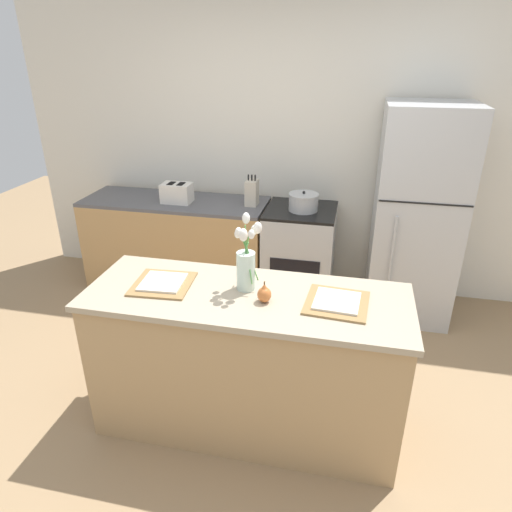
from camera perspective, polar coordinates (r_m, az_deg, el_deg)
ground_plane at (r=3.07m, az=-1.07°, el=-19.85°), size 10.00×10.00×0.00m
back_wall at (r=4.23m, az=5.27°, el=13.70°), size 5.20×0.08×2.70m
kitchen_island at (r=2.77m, az=-1.15°, el=-13.07°), size 1.80×0.66×0.92m
back_counter at (r=4.39m, az=-9.75°, el=1.43°), size 1.68×0.60×0.88m
stove_range at (r=4.12m, az=5.41°, el=0.05°), size 0.60×0.61×0.88m
refrigerator at (r=3.97m, az=19.44°, el=4.70°), size 0.68×0.67×1.78m
flower_vase at (r=2.50m, az=-1.24°, el=-0.75°), size 0.16×0.15×0.44m
pear_figurine at (r=2.42m, az=1.05°, el=-4.75°), size 0.08×0.08×0.12m
plate_setting_left at (r=2.66m, az=-11.57°, el=-3.34°), size 0.35×0.35×0.02m
plate_setting_right at (r=2.46m, az=10.07°, el=-5.70°), size 0.35×0.35×0.02m
toaster at (r=4.15m, az=-9.86°, el=7.78°), size 0.28×0.18×0.17m
cooking_pot at (r=3.91m, az=5.94°, el=6.73°), size 0.26×0.26×0.17m
knife_block at (r=4.01m, az=-0.52°, el=7.93°), size 0.10×0.14×0.27m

